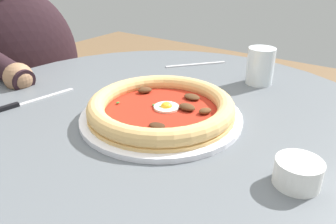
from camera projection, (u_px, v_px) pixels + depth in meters
name	position (u px, v px, depth m)	size (l,w,h in m)	color
dining_table	(162.00, 172.00, 0.74)	(0.92, 0.92, 0.74)	#565B60
pizza_on_plate	(161.00, 109.00, 0.63)	(0.31, 0.31, 0.04)	white
water_glass	(260.00, 68.00, 0.80)	(0.06, 0.06, 0.09)	silver
steak_knife	(13.00, 106.00, 0.68)	(0.21, 0.04, 0.01)	silver
ramekin_capers	(298.00, 172.00, 0.45)	(0.06, 0.06, 0.04)	white
fork_utensil	(196.00, 64.00, 0.94)	(0.14, 0.12, 0.00)	#BCBCC1
diner_person	(34.00, 117.00, 1.19)	(0.43, 0.48, 1.11)	#282833
cafe_chair_diner	(14.00, 97.00, 1.27)	(0.50, 0.50, 0.90)	#504A45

